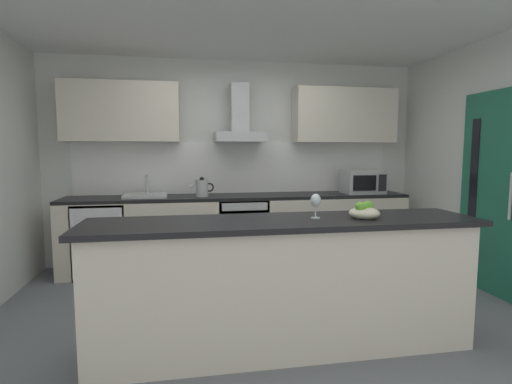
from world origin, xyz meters
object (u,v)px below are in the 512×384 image
Objects in this scene: kettle at (202,188)px; oven at (242,230)px; microwave at (363,182)px; range_hood at (240,124)px; sink at (146,195)px; wine_glass at (316,201)px; fruit_bowl at (364,212)px; refrigerator at (103,238)px.

oven is at bearing 3.98° from kettle.
range_hood is (-1.59, 0.16, 0.74)m from microwave.
sink is (-2.73, 0.04, -0.12)m from microwave.
kettle is at bearing 109.72° from wine_glass.
range_hood is 2.34m from wine_glass.
fruit_bowl is (0.60, -2.27, -0.78)m from range_hood.
kettle is at bearing -176.02° from oven.
kettle is at bearing -161.37° from range_hood.
oven is 1.65m from refrigerator.
oven is at bearing -0.55° from sink.
range_hood reaches higher than oven.
fruit_bowl is (1.74, -2.15, 0.08)m from sink.
range_hood is at bearing 5.92° from sink.
range_hood reaches higher than wine_glass.
fruit_bowl is at bearing -43.54° from refrigerator.
range_hood is at bearing 4.58° from refrigerator.
fruit_bowl is (2.25, -2.14, 0.58)m from refrigerator.
fruit_bowl is at bearing -62.78° from kettle.
wine_glass reaches higher than oven.
range_hood is at bearing 18.63° from kettle.
oven is 3.64× the size of fruit_bowl.
wine_glass is at bearing -122.98° from microwave.
sink is 0.69× the size of range_hood.
refrigerator is 2.94× the size of kettle.
fruit_bowl is (0.60, -2.14, 0.55)m from oven.
microwave is 2.07m from kettle.
sink is at bearing 123.65° from wine_glass.
microwave reaches higher than oven.
refrigerator is 1.70× the size of microwave.
kettle is at bearing -1.52° from refrigerator.
sink is 2.81× the size of wine_glass.
sink is 2.27× the size of fruit_bowl.
range_hood is (1.65, 0.13, 1.36)m from refrigerator.
fruit_bowl is at bearing -9.48° from wine_glass.
range_hood is 3.27× the size of fruit_bowl.
range_hood is at bearing 96.47° from wine_glass.
kettle is 0.93m from range_hood.
range_hood is (1.14, 0.12, 0.86)m from sink.
microwave is at bearing 65.03° from fruit_bowl.
wine_glass is at bearing -83.14° from oven.
sink is 2.77m from fruit_bowl.
oven is at bearing 0.09° from refrigerator.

